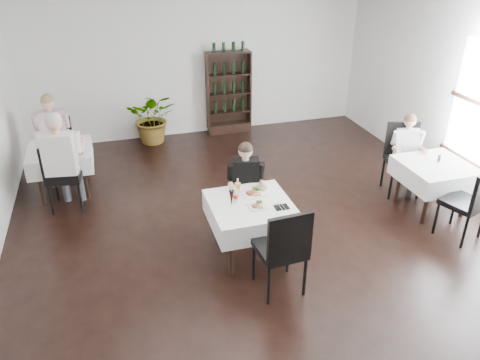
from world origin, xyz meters
name	(u,v)px	position (x,y,z in m)	size (l,w,h in m)	color
room_shell	(275,147)	(0.00, 0.00, 1.50)	(9.00, 9.00, 9.00)	black
wine_shelf	(229,94)	(0.60, 4.31, 0.85)	(0.90, 0.28, 1.75)	black
main_table	(250,213)	(-0.30, 0.00, 0.62)	(1.03, 1.03, 0.77)	black
left_table	(61,157)	(-2.70, 2.50, 0.62)	(0.98, 0.98, 0.77)	black
right_table	(435,173)	(2.70, 0.30, 0.62)	(0.98, 0.98, 0.77)	black
potted_tree	(153,117)	(-1.02, 4.19, 0.53)	(0.96, 0.83, 1.06)	#1E521C
main_chair_far	(244,194)	(-0.17, 0.68, 0.51)	(0.45, 0.45, 0.89)	black
main_chair_near	(284,246)	(-0.18, -0.85, 0.66)	(0.55, 0.56, 1.15)	black
left_chair_far	(59,143)	(-2.76, 3.20, 0.58)	(0.47, 0.48, 1.02)	black
left_chair_near	(63,173)	(-2.65, 1.87, 0.63)	(0.57, 0.57, 1.10)	black
right_chair_far	(402,154)	(2.59, 0.98, 0.65)	(0.64, 0.65, 1.14)	black
right_chair_near	(471,200)	(2.65, -0.53, 0.62)	(0.64, 0.64, 1.09)	black
diner_main	(246,182)	(-0.19, 0.54, 0.78)	(0.55, 0.57, 1.34)	#3E3E45
diner_left_far	(53,132)	(-2.81, 3.02, 0.87)	(0.56, 0.56, 1.50)	#3E3E45
diner_left_near	(61,155)	(-2.61, 1.84, 0.94)	(0.65, 0.67, 1.62)	#3E3E45
diner_right_far	(407,147)	(2.65, 0.98, 0.76)	(0.56, 0.60, 1.31)	#3E3E45
plate_far	(254,192)	(-0.19, 0.21, 0.79)	(0.32, 0.32, 0.09)	white
plate_near	(258,205)	(-0.24, -0.11, 0.79)	(0.22, 0.22, 0.07)	white
pilsner_dark	(232,198)	(-0.55, 0.00, 0.88)	(0.06, 0.06, 0.27)	black
pilsner_lager	(238,192)	(-0.44, 0.08, 0.90)	(0.08, 0.08, 0.33)	gold
coke_bottle	(236,195)	(-0.48, 0.07, 0.87)	(0.06, 0.06, 0.25)	silver
napkin_cutlery	(282,207)	(0.04, -0.22, 0.78)	(0.18, 0.20, 0.02)	black
pepper_mill	(439,158)	(2.78, 0.36, 0.82)	(0.04, 0.04, 0.10)	black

